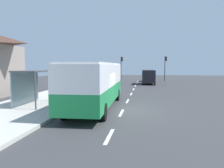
{
  "coord_description": "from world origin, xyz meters",
  "views": [
    {
      "loc": [
        1.76,
        -15.58,
        3.02
      ],
      "look_at": [
        -1.0,
        3.41,
        1.5
      ],
      "focal_mm": 37.25,
      "sensor_mm": 36.0,
      "label": 1
    }
  ],
  "objects": [
    {
      "name": "lane_stripe_seg_4",
      "position": [
        0.25,
        14.0,
        0.01
      ],
      "size": [
        0.16,
        2.2,
        0.01
      ],
      "primitive_type": "cube",
      "color": "silver",
      "rests_on": "ground"
    },
    {
      "name": "traffic_light_far_side",
      "position": [
        -3.1,
        31.19,
        3.22
      ],
      "size": [
        0.49,
        0.28,
        4.83
      ],
      "color": "#2D2D2D",
      "rests_on": "ground"
    },
    {
      "name": "lane_stripe_seg_1",
      "position": [
        0.25,
        -1.0,
        0.01
      ],
      "size": [
        0.16,
        2.2,
        0.01
      ],
      "primitive_type": "cube",
      "color": "silver",
      "rests_on": "ground"
    },
    {
      "name": "traffic_light_near_side",
      "position": [
        5.5,
        30.39,
        3.23
      ],
      "size": [
        0.49,
        0.28,
        4.85
      ],
      "color": "#2D2D2D",
      "rests_on": "ground"
    },
    {
      "name": "sedan_near",
      "position": [
        2.3,
        29.28,
        0.79
      ],
      "size": [
        1.89,
        4.42,
        1.52
      ],
      "color": "#A51919",
      "rests_on": "ground"
    },
    {
      "name": "ground_plane",
      "position": [
        0.0,
        14.0,
        -0.02
      ],
      "size": [
        56.0,
        92.0,
        0.04
      ],
      "primitive_type": "cube",
      "color": "#38383A"
    },
    {
      "name": "lane_stripe_seg_7",
      "position": [
        0.25,
        29.0,
        0.01
      ],
      "size": [
        0.16,
        2.2,
        0.01
      ],
      "primitive_type": "cube",
      "color": "silver",
      "rests_on": "ground"
    },
    {
      "name": "lane_stripe_seg_0",
      "position": [
        0.25,
        -6.0,
        0.01
      ],
      "size": [
        0.16,
        2.2,
        0.01
      ],
      "primitive_type": "cube",
      "color": "silver",
      "rests_on": "ground"
    },
    {
      "name": "white_van",
      "position": [
        2.2,
        22.61,
        1.34
      ],
      "size": [
        2.12,
        5.24,
        2.3
      ],
      "color": "black",
      "rests_on": "ground"
    },
    {
      "name": "lane_stripe_seg_6",
      "position": [
        0.25,
        24.0,
        0.01
      ],
      "size": [
        0.16,
        2.2,
        0.01
      ],
      "primitive_type": "cube",
      "color": "silver",
      "rests_on": "ground"
    },
    {
      "name": "lane_stripe_seg_3",
      "position": [
        0.25,
        9.0,
        0.01
      ],
      "size": [
        0.16,
        2.2,
        0.01
      ],
      "primitive_type": "cube",
      "color": "silver",
      "rests_on": "ground"
    },
    {
      "name": "bus",
      "position": [
        -1.71,
        0.43,
        1.84
      ],
      "size": [
        2.72,
        11.06,
        3.21
      ],
      "color": "#1E8C47",
      "rests_on": "ground"
    },
    {
      "name": "lane_stripe_seg_5",
      "position": [
        0.25,
        19.0,
        0.01
      ],
      "size": [
        0.16,
        2.2,
        0.01
      ],
      "primitive_type": "cube",
      "color": "silver",
      "rests_on": "ground"
    },
    {
      "name": "bus_shelter",
      "position": [
        -6.41,
        0.28,
        2.1
      ],
      "size": [
        1.8,
        4.0,
        2.5
      ],
      "color": "#4C4C51",
      "rests_on": "sidewalk_platform"
    },
    {
      "name": "recycling_bin_green",
      "position": [
        -4.2,
        2.9,
        0.66
      ],
      "size": [
        0.52,
        0.52,
        0.95
      ],
      "primitive_type": "cylinder",
      "color": "green",
      "rests_on": "sidewalk_platform"
    },
    {
      "name": "sidewalk_platform",
      "position": [
        -6.4,
        2.0,
        0.09
      ],
      "size": [
        6.2,
        30.0,
        0.18
      ],
      "primitive_type": "cube",
      "color": "beige",
      "rests_on": "ground"
    },
    {
      "name": "recycling_bin_orange",
      "position": [
        -4.2,
        3.6,
        0.66
      ],
      "size": [
        0.52,
        0.52,
        0.95
      ],
      "primitive_type": "cylinder",
      "color": "orange",
      "rests_on": "sidewalk_platform"
    },
    {
      "name": "lane_stripe_seg_2",
      "position": [
        0.25,
        4.0,
        0.01
      ],
      "size": [
        0.16,
        2.2,
        0.01
      ],
      "primitive_type": "cube",
      "color": "silver",
      "rests_on": "ground"
    }
  ]
}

